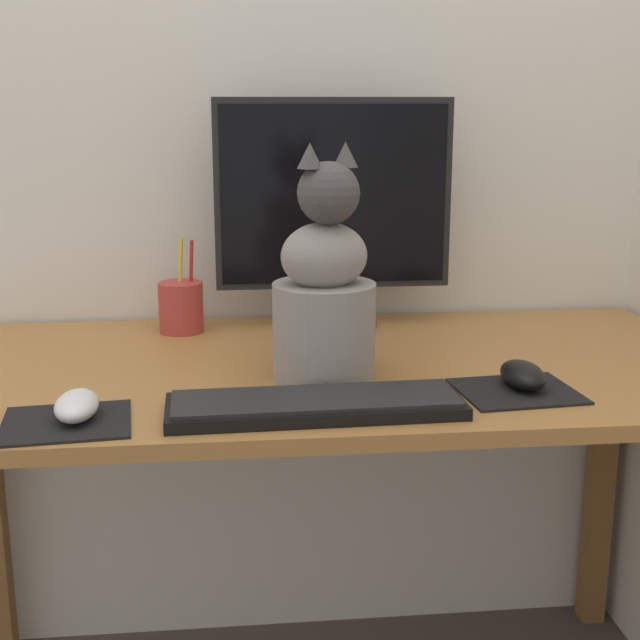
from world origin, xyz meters
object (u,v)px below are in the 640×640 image
(computer_mouse_left, at_px, (77,406))
(monitor, at_px, (334,207))
(cat, at_px, (325,294))
(pen_cup, at_px, (181,306))
(keyboard, at_px, (315,405))
(computer_mouse_right, at_px, (523,375))

(computer_mouse_left, bearing_deg, monitor, 49.50)
(computer_mouse_left, relative_size, cat, 0.28)
(monitor, height_order, pen_cup, monitor)
(keyboard, xyz_separation_m, pen_cup, (-0.21, 0.48, 0.04))
(computer_mouse_left, bearing_deg, cat, 23.92)
(computer_mouse_left, relative_size, pen_cup, 0.59)
(computer_mouse_left, height_order, pen_cup, pen_cup)
(keyboard, height_order, computer_mouse_right, computer_mouse_right)
(monitor, bearing_deg, keyboard, -99.85)
(computer_mouse_left, xyz_separation_m, pen_cup, (0.12, 0.48, 0.03))
(computer_mouse_left, bearing_deg, keyboard, -0.16)
(cat, distance_m, pen_cup, 0.41)
(keyboard, bearing_deg, cat, 77.48)
(monitor, height_order, computer_mouse_left, monitor)
(computer_mouse_right, relative_size, pen_cup, 0.61)
(cat, height_order, pen_cup, cat)
(monitor, relative_size, computer_mouse_right, 4.11)
(cat, xyz_separation_m, pen_cup, (-0.24, 0.32, -0.09))
(monitor, xyz_separation_m, pen_cup, (-0.29, -0.00, -0.19))
(monitor, xyz_separation_m, computer_mouse_right, (0.24, -0.42, -0.21))
(computer_mouse_right, bearing_deg, monitor, 120.20)
(keyboard, relative_size, computer_mouse_right, 3.88)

